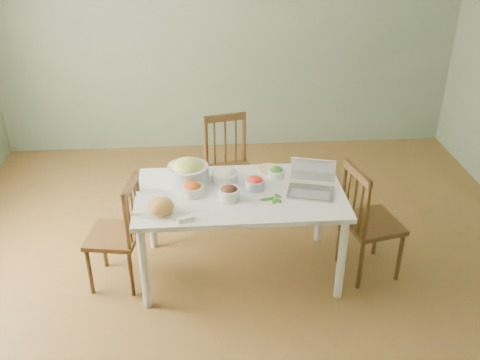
{
  "coord_description": "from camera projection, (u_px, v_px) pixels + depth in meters",
  "views": [
    {
      "loc": [
        -0.31,
        -3.27,
        2.7
      ],
      "look_at": [
        -0.05,
        0.15,
        0.81
      ],
      "focal_mm": 40.55,
      "sensor_mm": 36.0,
      "label": 1
    }
  ],
  "objects": [
    {
      "name": "floor",
      "position": [
        248.0,
        281.0,
        4.18
      ],
      "size": [
        5.0,
        5.0,
        0.0
      ],
      "primitive_type": "cube",
      "color": "brown",
      "rests_on": "ground"
    },
    {
      "name": "wall_back",
      "position": [
        228.0,
        29.0,
        5.72
      ],
      "size": [
        5.0,
        0.0,
        2.7
      ],
      "primitive_type": "cube",
      "color": "gray",
      "rests_on": "ground"
    },
    {
      "name": "dining_table",
      "position": [
        240.0,
        232.0,
        4.14
      ],
      "size": [
        1.52,
        0.86,
        0.71
      ],
      "primitive_type": null,
      "color": "white",
      "rests_on": "floor"
    },
    {
      "name": "chair_far",
      "position": [
        231.0,
        171.0,
        4.79
      ],
      "size": [
        0.48,
        0.47,
        0.93
      ],
      "primitive_type": null,
      "rotation": [
        0.0,
        0.0,
        0.21
      ],
      "color": "#482A10",
      "rests_on": "floor"
    },
    {
      "name": "chair_left",
      "position": [
        113.0,
        233.0,
        3.99
      ],
      "size": [
        0.43,
        0.44,
        0.87
      ],
      "primitive_type": null,
      "rotation": [
        0.0,
        0.0,
        -1.74
      ],
      "color": "#482A10",
      "rests_on": "floor"
    },
    {
      "name": "chair_right",
      "position": [
        372.0,
        221.0,
        4.09
      ],
      "size": [
        0.47,
        0.49,
        0.92
      ],
      "primitive_type": null,
      "rotation": [
        0.0,
        0.0,
        1.8
      ],
      "color": "#482A10",
      "rests_on": "floor"
    },
    {
      "name": "bread_boule",
      "position": [
        161.0,
        206.0,
        3.68
      ],
      "size": [
        0.2,
        0.2,
        0.11
      ],
      "primitive_type": "ellipsoid",
      "rotation": [
        0.0,
        0.0,
        0.17
      ],
      "color": "#B28B46",
      "rests_on": "dining_table"
    },
    {
      "name": "butter_stick",
      "position": [
        186.0,
        219.0,
        3.62
      ],
      "size": [
        0.12,
        0.06,
        0.03
      ],
      "primitive_type": "cube",
      "rotation": [
        0.0,
        0.0,
        0.31
      ],
      "color": "beige",
      "rests_on": "dining_table"
    },
    {
      "name": "bowl_squash",
      "position": [
        188.0,
        171.0,
        4.06
      ],
      "size": [
        0.38,
        0.38,
        0.18
      ],
      "primitive_type": null,
      "rotation": [
        0.0,
        0.0,
        0.26
      ],
      "color": "#C3B552",
      "rests_on": "dining_table"
    },
    {
      "name": "bowl_carrot",
      "position": [
        193.0,
        189.0,
        3.91
      ],
      "size": [
        0.2,
        0.2,
        0.09
      ],
      "primitive_type": null,
      "rotation": [
        0.0,
        0.0,
        0.3
      ],
      "color": "#DB5608",
      "rests_on": "dining_table"
    },
    {
      "name": "bowl_onion",
      "position": [
        225.0,
        176.0,
        4.07
      ],
      "size": [
        0.21,
        0.21,
        0.11
      ],
      "primitive_type": null,
      "rotation": [
        0.0,
        0.0,
        0.06
      ],
      "color": "beige",
      "rests_on": "dining_table"
    },
    {
      "name": "bowl_mushroom",
      "position": [
        229.0,
        193.0,
        3.86
      ],
      "size": [
        0.2,
        0.2,
        0.1
      ],
      "primitive_type": null,
      "rotation": [
        0.0,
        0.0,
        0.41
      ],
      "color": "black",
      "rests_on": "dining_table"
    },
    {
      "name": "bowl_redpep",
      "position": [
        255.0,
        183.0,
        4.0
      ],
      "size": [
        0.15,
        0.15,
        0.09
      ],
      "primitive_type": null,
      "rotation": [
        0.0,
        0.0,
        -0.03
      ],
      "color": "red",
      "rests_on": "dining_table"
    },
    {
      "name": "bowl_broccoli",
      "position": [
        276.0,
        172.0,
        4.15
      ],
      "size": [
        0.14,
        0.14,
        0.08
      ],
      "primitive_type": null,
      "rotation": [
        0.0,
        0.0,
        -0.07
      ],
      "color": "#185518",
      "rests_on": "dining_table"
    },
    {
      "name": "flatbread",
      "position": [
        270.0,
        169.0,
        4.26
      ],
      "size": [
        0.19,
        0.19,
        0.02
      ],
      "primitive_type": "cylinder",
      "rotation": [
        0.0,
        0.0,
        -0.04
      ],
      "color": "tan",
      "rests_on": "dining_table"
    },
    {
      "name": "basil_bunch",
      "position": [
        271.0,
        198.0,
        3.87
      ],
      "size": [
        0.19,
        0.19,
        0.02
      ],
      "primitive_type": null,
      "color": "#2D601D",
      "rests_on": "dining_table"
    },
    {
      "name": "laptop",
      "position": [
        311.0,
        180.0,
        3.89
      ],
      "size": [
        0.4,
        0.38,
        0.22
      ],
      "primitive_type": null,
      "rotation": [
        0.0,
        0.0,
        -0.27
      ],
      "color": "#BBBBC0",
      "rests_on": "dining_table"
    }
  ]
}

